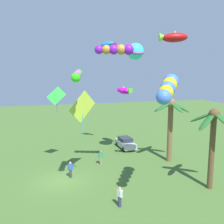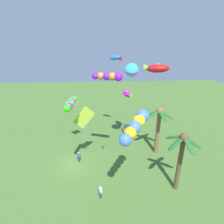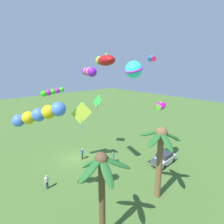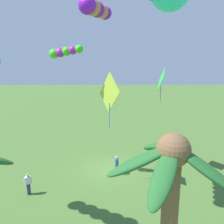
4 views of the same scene
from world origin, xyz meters
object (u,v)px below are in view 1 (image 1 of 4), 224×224
object	(u,v)px
spectator_2	(120,197)
kite_ball_0	(135,52)
kite_fish_8	(124,90)
kite_tube_2	(116,50)
spectator_0	(71,170)
kite_fish_1	(173,37)
parked_car_0	(125,143)
kite_diamond_3	(56,96)
palm_tree_0	(170,116)
kite_tube_5	(77,75)
palm_tree_1	(213,130)
kite_diamond_7	(83,107)
kite_tube_4	(168,88)
spectator_1	(101,157)
kite_fish_6	(108,45)

from	to	relation	value
spectator_2	kite_ball_0	xyz separation A→B (m)	(-8.37, 4.42, 11.62)
kite_ball_0	kite_fish_8	distance (m)	6.47
kite_ball_0	kite_tube_2	size ratio (longest dim) A/B	0.58
spectator_0	kite_fish_1	xyz separation A→B (m)	(3.05, 8.94, 12.43)
spectator_2	kite_tube_2	xyz separation A→B (m)	(-5.01, 1.18, 11.40)
parked_car_0	spectator_0	bearing A→B (deg)	-47.97
kite_fish_1	kite_diamond_3	distance (m)	13.08
spectator_0	kite_diamond_3	distance (m)	7.83
palm_tree_0	kite_fish_8	xyz separation A→B (m)	(-5.31, -3.75, 2.67)
kite_fish_1	kite_tube_5	distance (m)	9.28
palm_tree_1	parked_car_0	distance (m)	14.33
kite_diamond_7	kite_tube_4	bearing A→B (deg)	35.92
spectator_1	kite_fish_6	xyz separation A→B (m)	(-4.62, 2.15, 12.87)
kite_fish_8	kite_tube_2	bearing A→B (deg)	-24.36
kite_diamond_3	kite_fish_6	distance (m)	9.67
spectator_2	kite_ball_0	world-z (taller)	kite_ball_0
kite_tube_4	kite_fish_8	world-z (taller)	kite_tube_4
spectator_1	kite_fish_6	world-z (taller)	kite_fish_6
kite_diamond_7	kite_fish_8	distance (m)	9.90
palm_tree_1	kite_fish_6	bearing A→B (deg)	-155.69
kite_fish_1	palm_tree_0	bearing A→B (deg)	149.50
kite_ball_0	kite_tube_5	world-z (taller)	kite_ball_0
palm_tree_1	kite_diamond_3	xyz separation A→B (m)	(-9.25, -12.51, 2.46)
palm_tree_0	spectator_2	world-z (taller)	palm_tree_0
kite_fish_1	kite_tube_2	distance (m)	5.17
kite_diamond_3	kite_tube_4	size ratio (longest dim) A/B	0.77
kite_ball_0	palm_tree_1	bearing A→B (deg)	28.59
parked_car_0	kite_diamond_3	size ratio (longest dim) A/B	1.43
palm_tree_0	parked_car_0	distance (m)	8.29
spectator_1	kite_tube_2	world-z (taller)	kite_tube_2
kite_fish_6	kite_tube_5	bearing A→B (deg)	-26.50
kite_ball_0	kite_fish_1	size ratio (longest dim) A/B	0.73
kite_fish_1	kite_diamond_7	world-z (taller)	kite_fish_1
palm_tree_1	spectator_0	bearing A→B (deg)	-116.11
kite_tube_5	palm_tree_1	bearing A→B (deg)	80.74
spectator_1	kite_diamond_7	bearing A→B (deg)	-37.81
spectator_1	kite_tube_5	size ratio (longest dim) A/B	0.62
spectator_2	kite_diamond_7	world-z (taller)	kite_diamond_7
kite_diamond_3	kite_tube_5	world-z (taller)	kite_tube_5
spectator_1	spectator_2	bearing A→B (deg)	-4.25
spectator_0	kite_tube_2	world-z (taller)	kite_tube_2
palm_tree_1	spectator_2	bearing A→B (deg)	-85.60
kite_fish_1	kite_tube_5	world-z (taller)	kite_fish_1
spectator_1	spectator_2	distance (m)	8.93
palm_tree_1	spectator_2	distance (m)	9.72
kite_fish_1	kite_tube_4	xyz separation A→B (m)	(4.39, -2.79, -4.16)
parked_car_0	kite_fish_6	size ratio (longest dim) A/B	1.80
palm_tree_1	kite_tube_5	distance (m)	12.37
spectator_0	spectator_2	distance (m)	7.02
kite_tube_4	kite_tube_5	distance (m)	6.92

